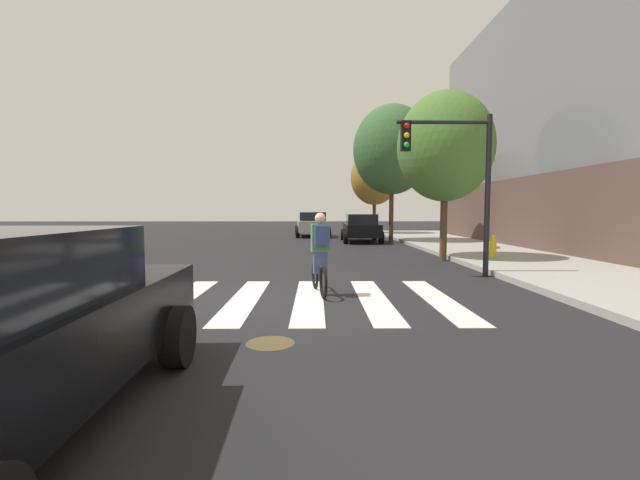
{
  "coord_description": "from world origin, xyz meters",
  "views": [
    {
      "loc": [
        0.84,
        -8.01,
        1.73
      ],
      "look_at": [
        0.94,
        1.37,
        1.07
      ],
      "focal_mm": 23.36,
      "sensor_mm": 36.0,
      "label": 1
    }
  ],
  "objects_px": {
    "street_tree_near": "(445,147)",
    "manhole_cover": "(270,343)",
    "cyclist": "(320,254)",
    "traffic_light_near": "(457,167)",
    "fire_hydrant": "(493,247)",
    "street_tree_mid": "(392,150)",
    "sedan_far": "(312,224)",
    "sedan_mid": "(361,228)",
    "street_tree_far": "(375,177)"
  },
  "relations": [
    {
      "from": "fire_hydrant",
      "to": "street_tree_mid",
      "type": "xyz_separation_m",
      "value": [
        -1.82,
        8.72,
        4.45
      ]
    },
    {
      "from": "manhole_cover",
      "to": "fire_hydrant",
      "type": "height_order",
      "value": "fire_hydrant"
    },
    {
      "from": "street_tree_near",
      "to": "manhole_cover",
      "type": "bearing_deg",
      "value": -119.13
    },
    {
      "from": "fire_hydrant",
      "to": "street_tree_mid",
      "type": "height_order",
      "value": "street_tree_mid"
    },
    {
      "from": "sedan_far",
      "to": "fire_hydrant",
      "type": "relative_size",
      "value": 6.19
    },
    {
      "from": "manhole_cover",
      "to": "fire_hydrant",
      "type": "bearing_deg",
      "value": 52.23
    },
    {
      "from": "sedan_mid",
      "to": "sedan_far",
      "type": "height_order",
      "value": "sedan_far"
    },
    {
      "from": "traffic_light_near",
      "to": "fire_hydrant",
      "type": "relative_size",
      "value": 5.38
    },
    {
      "from": "sedan_far",
      "to": "street_tree_mid",
      "type": "xyz_separation_m",
      "value": [
        4.33,
        -5.62,
        4.14
      ]
    },
    {
      "from": "manhole_cover",
      "to": "fire_hydrant",
      "type": "xyz_separation_m",
      "value": [
        6.5,
        8.38,
        0.53
      ]
    },
    {
      "from": "cyclist",
      "to": "fire_hydrant",
      "type": "xyz_separation_m",
      "value": [
        5.82,
        5.23,
        -0.31
      ]
    },
    {
      "from": "street_tree_near",
      "to": "traffic_light_near",
      "type": "bearing_deg",
      "value": -102.54
    },
    {
      "from": "sedan_mid",
      "to": "cyclist",
      "type": "height_order",
      "value": "cyclist"
    },
    {
      "from": "sedan_far",
      "to": "sedan_mid",
      "type": "bearing_deg",
      "value": -60.99
    },
    {
      "from": "cyclist",
      "to": "traffic_light_near",
      "type": "distance_m",
      "value": 4.71
    },
    {
      "from": "sedan_far",
      "to": "street_tree_far",
      "type": "xyz_separation_m",
      "value": [
        4.46,
        1.8,
        3.26
      ]
    },
    {
      "from": "sedan_mid",
      "to": "cyclist",
      "type": "xyz_separation_m",
      "value": [
        -2.43,
        -14.57,
        0.05
      ]
    },
    {
      "from": "manhole_cover",
      "to": "traffic_light_near",
      "type": "relative_size",
      "value": 0.15
    },
    {
      "from": "sedan_far",
      "to": "street_tree_mid",
      "type": "bearing_deg",
      "value": -52.4
    },
    {
      "from": "fire_hydrant",
      "to": "street_tree_mid",
      "type": "bearing_deg",
      "value": 101.8
    },
    {
      "from": "sedan_far",
      "to": "traffic_light_near",
      "type": "distance_m",
      "value": 17.79
    },
    {
      "from": "manhole_cover",
      "to": "sedan_far",
      "type": "height_order",
      "value": "sedan_far"
    },
    {
      "from": "sedan_mid",
      "to": "street_tree_far",
      "type": "bearing_deg",
      "value": 76.08
    },
    {
      "from": "traffic_light_near",
      "to": "street_tree_mid",
      "type": "xyz_separation_m",
      "value": [
        0.43,
        11.61,
        2.12
      ]
    },
    {
      "from": "fire_hydrant",
      "to": "street_tree_near",
      "type": "relative_size",
      "value": 0.13
    },
    {
      "from": "manhole_cover",
      "to": "traffic_light_near",
      "type": "height_order",
      "value": "traffic_light_near"
    },
    {
      "from": "fire_hydrant",
      "to": "street_tree_mid",
      "type": "distance_m",
      "value": 9.96
    },
    {
      "from": "cyclist",
      "to": "fire_hydrant",
      "type": "relative_size",
      "value": 2.18
    },
    {
      "from": "manhole_cover",
      "to": "sedan_far",
      "type": "bearing_deg",
      "value": 89.13
    },
    {
      "from": "traffic_light_near",
      "to": "street_tree_mid",
      "type": "height_order",
      "value": "street_tree_mid"
    },
    {
      "from": "manhole_cover",
      "to": "street_tree_far",
      "type": "height_order",
      "value": "street_tree_far"
    },
    {
      "from": "manhole_cover",
      "to": "sedan_mid",
      "type": "distance_m",
      "value": 18.02
    },
    {
      "from": "street_tree_mid",
      "to": "manhole_cover",
      "type": "bearing_deg",
      "value": -105.29
    },
    {
      "from": "street_tree_near",
      "to": "street_tree_mid",
      "type": "distance_m",
      "value": 8.16
    },
    {
      "from": "sedan_mid",
      "to": "fire_hydrant",
      "type": "bearing_deg",
      "value": -70.11
    },
    {
      "from": "sedan_far",
      "to": "street_tree_mid",
      "type": "distance_m",
      "value": 8.22
    },
    {
      "from": "street_tree_near",
      "to": "street_tree_mid",
      "type": "bearing_deg",
      "value": 92.5
    },
    {
      "from": "manhole_cover",
      "to": "street_tree_near",
      "type": "xyz_separation_m",
      "value": [
        5.03,
        9.02,
        3.91
      ]
    },
    {
      "from": "street_tree_near",
      "to": "street_tree_far",
      "type": "distance_m",
      "value": 15.51
    },
    {
      "from": "cyclist",
      "to": "sedan_mid",
      "type": "bearing_deg",
      "value": 80.52
    },
    {
      "from": "fire_hydrant",
      "to": "street_tree_far",
      "type": "relative_size",
      "value": 0.13
    },
    {
      "from": "manhole_cover",
      "to": "street_tree_near",
      "type": "relative_size",
      "value": 0.11
    },
    {
      "from": "manhole_cover",
      "to": "street_tree_mid",
      "type": "distance_m",
      "value": 18.42
    },
    {
      "from": "sedan_mid",
      "to": "street_tree_near",
      "type": "relative_size",
      "value": 0.77
    },
    {
      "from": "cyclist",
      "to": "traffic_light_near",
      "type": "xyz_separation_m",
      "value": [
        3.56,
        2.33,
        2.02
      ]
    },
    {
      "from": "sedan_far",
      "to": "traffic_light_near",
      "type": "relative_size",
      "value": 1.15
    },
    {
      "from": "sedan_mid",
      "to": "sedan_far",
      "type": "bearing_deg",
      "value": 119.01
    },
    {
      "from": "sedan_mid",
      "to": "fire_hydrant",
      "type": "distance_m",
      "value": 9.94
    },
    {
      "from": "sedan_mid",
      "to": "street_tree_near",
      "type": "height_order",
      "value": "street_tree_near"
    },
    {
      "from": "sedan_mid",
      "to": "street_tree_mid",
      "type": "distance_m",
      "value": 4.51
    }
  ]
}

